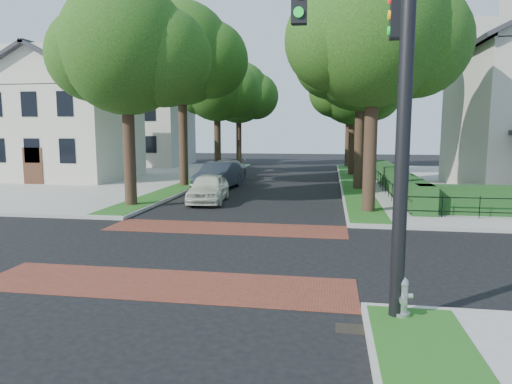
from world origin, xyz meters
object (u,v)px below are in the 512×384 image
parked_car_middle (219,176)px  parked_car_rear (226,171)px  parked_car_front (208,188)px  fire_hydrant (402,297)px  traffic_signal (392,71)px

parked_car_middle → parked_car_rear: parked_car_middle is taller
parked_car_front → parked_car_middle: size_ratio=0.86×
fire_hydrant → parked_car_front: bearing=142.4°
parked_car_front → fire_hydrant: parked_car_front is taller
parked_car_middle → fire_hydrant: (8.24, -18.96, -0.31)m
traffic_signal → parked_car_middle: 20.73m
traffic_signal → fire_hydrant: bearing=-31.6°
parked_car_front → parked_car_middle: bearing=92.5°
parked_car_rear → fire_hydrant: (8.80, -23.34, -0.24)m
traffic_signal → parked_car_front: 15.88m
parked_car_front → parked_car_rear: bearing=92.1°
parked_car_rear → traffic_signal: bearing=-68.4°
parked_car_middle → parked_car_rear: 4.42m
traffic_signal → parked_car_middle: size_ratio=1.57×
parked_car_middle → fire_hydrant: parked_car_middle is taller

